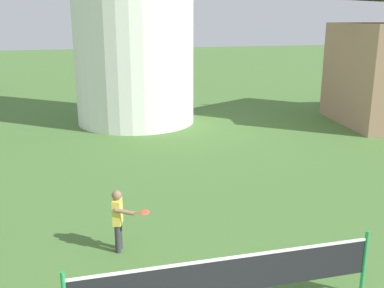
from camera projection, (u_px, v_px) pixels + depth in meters
tennis_net at (228, 276)px, 6.46m from camera, size 4.55×0.06×1.10m
player_far at (119, 217)px, 8.35m from camera, size 0.69×0.65×1.21m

